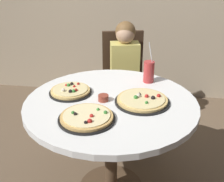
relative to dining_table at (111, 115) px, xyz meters
name	(u,v)px	position (x,y,z in m)	size (l,w,h in m)	color
dining_table	(111,115)	(0.00, 0.00, 0.00)	(1.14, 1.14, 0.75)	white
chair_wooden	(123,75)	(-0.02, 0.99, -0.11)	(0.48, 0.48, 0.95)	#382619
diner_child	(125,87)	(0.02, 0.81, -0.16)	(0.33, 0.43, 1.08)	#3F4766
pizza_veggie	(142,100)	(0.20, 0.01, 0.12)	(0.36, 0.36, 0.05)	black
pizza_cheese	(70,91)	(-0.30, 0.08, 0.12)	(0.29, 0.29, 0.05)	black
pizza_pepperoni	(87,117)	(-0.10, -0.25, 0.12)	(0.34, 0.34, 0.05)	black
soda_cup	(149,72)	(0.23, 0.36, 0.19)	(0.08, 0.08, 0.31)	#B73333
sauce_bowl	(103,98)	(-0.05, 0.00, 0.13)	(0.07, 0.07, 0.04)	brown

